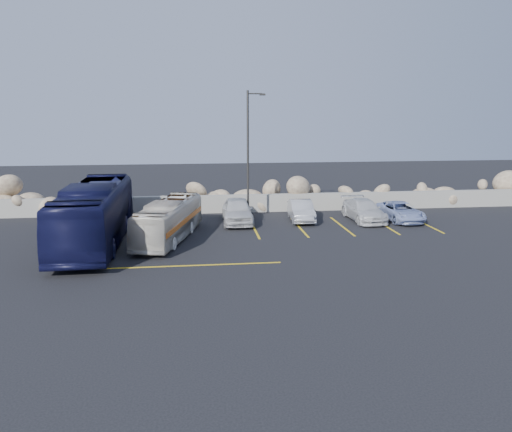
{
  "coord_description": "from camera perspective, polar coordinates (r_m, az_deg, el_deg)",
  "views": [
    {
      "loc": [
        -0.74,
        -21.3,
        6.73
      ],
      "look_at": [
        2.34,
        4.0,
        1.39
      ],
      "focal_mm": 35.0,
      "sensor_mm": 36.0,
      "label": 1
    }
  ],
  "objects": [
    {
      "name": "ground",
      "position": [
        22.35,
        -4.74,
        -5.73
      ],
      "size": [
        90.0,
        90.0,
        0.0
      ],
      "primitive_type": "plane",
      "color": "black",
      "rests_on": "ground"
    },
    {
      "name": "car_c",
      "position": [
        32.12,
        12.21,
        0.66
      ],
      "size": [
        1.97,
        4.55,
        1.3
      ],
      "primitive_type": "imported",
      "rotation": [
        0.0,
        0.0,
        0.03
      ],
      "color": "silver",
      "rests_on": "ground"
    },
    {
      "name": "seawall",
      "position": [
        33.87,
        -5.57,
        1.35
      ],
      "size": [
        60.0,
        0.4,
        1.2
      ],
      "primitive_type": "cube",
      "color": "gray",
      "rests_on": "ground"
    },
    {
      "name": "tour_coach",
      "position": [
        26.99,
        -17.93,
        0.25
      ],
      "size": [
        2.87,
        11.38,
        3.16
      ],
      "primitive_type": "imported",
      "rotation": [
        0.0,
        0.0,
        0.02
      ],
      "color": "#0F1034",
      "rests_on": "ground"
    },
    {
      "name": "car_a",
      "position": [
        30.69,
        -2.14,
        0.62
      ],
      "size": [
        1.94,
        4.55,
        1.53
      ],
      "primitive_type": "imported",
      "rotation": [
        0.0,
        0.0,
        -0.03
      ],
      "color": "silver",
      "rests_on": "ground"
    },
    {
      "name": "lamppost",
      "position": [
        31.07,
        -0.83,
        7.34
      ],
      "size": [
        1.14,
        0.18,
        8.0
      ],
      "color": "#33302D",
      "rests_on": "ground"
    },
    {
      "name": "car_d",
      "position": [
        32.65,
        16.16,
        0.51
      ],
      "size": [
        2.13,
        4.26,
        1.16
      ],
      "primitive_type": "imported",
      "rotation": [
        0.0,
        0.0,
        0.05
      ],
      "color": "#91A2CE",
      "rests_on": "ground"
    },
    {
      "name": "parking_lines",
      "position": [
        28.21,
        4.28,
        -1.98
      ],
      "size": [
        18.16,
        9.36,
        0.01
      ],
      "color": "gold",
      "rests_on": "ground"
    },
    {
      "name": "vintage_bus",
      "position": [
        26.98,
        -9.92,
        -0.48
      ],
      "size": [
        3.57,
        7.82,
        2.12
      ],
      "primitive_type": "imported",
      "rotation": [
        0.0,
        0.0,
        -0.24
      ],
      "color": "silver",
      "rests_on": "ground"
    },
    {
      "name": "car_b",
      "position": [
        31.47,
        5.17,
        0.63
      ],
      "size": [
        1.61,
        3.96,
        1.28
      ],
      "primitive_type": "imported",
      "rotation": [
        0.0,
        0.0,
        -0.07
      ],
      "color": "#B1B2B7",
      "rests_on": "ground"
    },
    {
      "name": "riprap_pile",
      "position": [
        34.93,
        -5.64,
        2.84
      ],
      "size": [
        54.0,
        2.8,
        2.6
      ],
      "primitive_type": null,
      "color": "#90765E",
      "rests_on": "ground"
    }
  ]
}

